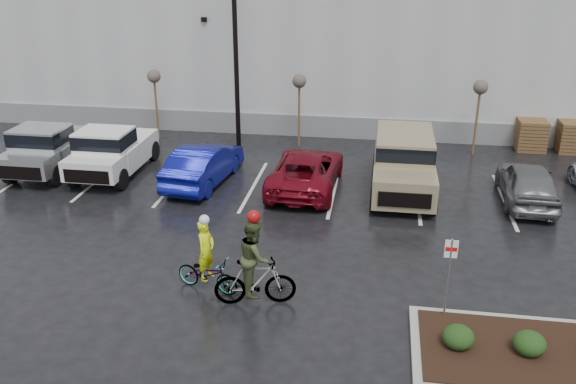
% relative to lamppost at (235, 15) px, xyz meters
% --- Properties ---
extents(ground, '(120.00, 120.00, 0.00)m').
position_rel_lamppost_xyz_m(ground, '(4.00, -12.00, -5.69)').
color(ground, black).
rests_on(ground, ground).
extents(warehouse, '(60.50, 15.50, 7.20)m').
position_rel_lamppost_xyz_m(warehouse, '(4.00, 9.99, -2.04)').
color(warehouse, '#ADAFB1').
rests_on(warehouse, ground).
extents(wooded_ridge, '(80.00, 25.00, 6.00)m').
position_rel_lamppost_xyz_m(wooded_ridge, '(4.00, 33.00, -2.69)').
color(wooded_ridge, '#243F1A').
rests_on(wooded_ridge, ground).
extents(lamppost, '(0.50, 1.00, 9.22)m').
position_rel_lamppost_xyz_m(lamppost, '(0.00, 0.00, 0.00)').
color(lamppost, black).
rests_on(lamppost, ground).
extents(sapling_west, '(0.60, 0.60, 3.20)m').
position_rel_lamppost_xyz_m(sapling_west, '(-4.00, 1.00, -2.96)').
color(sapling_west, '#513B20').
rests_on(sapling_west, ground).
extents(sapling_mid, '(0.60, 0.60, 3.20)m').
position_rel_lamppost_xyz_m(sapling_mid, '(2.50, 1.00, -2.96)').
color(sapling_mid, '#513B20').
rests_on(sapling_mid, ground).
extents(sapling_east, '(0.60, 0.60, 3.20)m').
position_rel_lamppost_xyz_m(sapling_east, '(10.00, 1.00, -2.96)').
color(sapling_east, '#513B20').
rests_on(sapling_east, ground).
extents(pallet_stack_a, '(1.20, 1.20, 1.35)m').
position_rel_lamppost_xyz_m(pallet_stack_a, '(12.50, 2.00, -5.01)').
color(pallet_stack_a, '#513B20').
rests_on(pallet_stack_a, ground).
extents(pallet_stack_b, '(1.20, 1.20, 1.35)m').
position_rel_lamppost_xyz_m(pallet_stack_b, '(14.20, 2.00, -5.01)').
color(pallet_stack_b, '#513B20').
rests_on(pallet_stack_b, ground).
extents(shrub_a, '(0.70, 0.70, 0.52)m').
position_rel_lamppost_xyz_m(shrub_a, '(8.00, -13.00, -5.27)').
color(shrub_a, black).
rests_on(shrub_a, curb_island).
extents(shrub_b, '(0.70, 0.70, 0.52)m').
position_rel_lamppost_xyz_m(shrub_b, '(9.50, -13.00, -5.27)').
color(shrub_b, black).
rests_on(shrub_b, curb_island).
extents(fire_lane_sign, '(0.30, 0.05, 2.20)m').
position_rel_lamppost_xyz_m(fire_lane_sign, '(7.80, -11.80, -4.28)').
color(fire_lane_sign, gray).
rests_on(fire_lane_sign, ground).
extents(pickup_silver, '(2.10, 5.20, 1.96)m').
position_rel_lamppost_xyz_m(pickup_silver, '(-6.67, -3.33, -4.71)').
color(pickup_silver, '#AFB4B7').
rests_on(pickup_silver, ground).
extents(pickup_white, '(2.10, 5.20, 1.96)m').
position_rel_lamppost_xyz_m(pickup_white, '(-4.12, -3.30, -4.71)').
color(pickup_white, white).
rests_on(pickup_white, ground).
extents(car_blue, '(2.12, 4.68, 1.49)m').
position_rel_lamppost_xyz_m(car_blue, '(-0.40, -3.97, -4.94)').
color(car_blue, navy).
rests_on(car_blue, ground).
extents(car_red, '(2.51, 5.11, 1.40)m').
position_rel_lamppost_xyz_m(car_red, '(3.45, -3.89, -4.99)').
color(car_red, maroon).
rests_on(car_red, ground).
extents(suv_tan, '(2.20, 5.10, 2.06)m').
position_rel_lamppost_xyz_m(suv_tan, '(6.94, -3.74, -4.66)').
color(suv_tan, gray).
rests_on(suv_tan, ground).
extents(car_grey, '(1.84, 4.28, 1.44)m').
position_rel_lamppost_xyz_m(car_grey, '(11.18, -3.96, -4.97)').
color(car_grey, slate).
rests_on(car_grey, ground).
extents(cyclist_hivis, '(1.87, 1.08, 2.15)m').
position_rel_lamppost_xyz_m(cyclist_hivis, '(1.82, -11.30, -5.01)').
color(cyclist_hivis, '#3F3F44').
rests_on(cyclist_hivis, ground).
extents(cyclist_olive, '(2.05, 1.03, 2.56)m').
position_rel_lamppost_xyz_m(cyclist_olive, '(3.18, -11.74, -4.76)').
color(cyclist_olive, '#3F3F44').
rests_on(cyclist_olive, ground).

